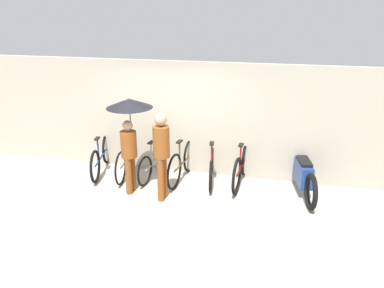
% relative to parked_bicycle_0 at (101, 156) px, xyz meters
% --- Properties ---
extents(ground_plane, '(30.00, 30.00, 0.00)m').
position_rel_parked_bicycle_0_xyz_m(ground_plane, '(1.60, -1.34, -0.37)').
color(ground_plane, '#9E998E').
extents(back_wall, '(12.46, 0.12, 2.52)m').
position_rel_parked_bicycle_0_xyz_m(back_wall, '(1.60, 0.51, 0.88)').
color(back_wall, '#B2A893').
rests_on(back_wall, ground).
extents(parked_bicycle_0, '(0.57, 1.78, 1.02)m').
position_rel_parked_bicycle_0_xyz_m(parked_bicycle_0, '(0.00, 0.00, 0.00)').
color(parked_bicycle_0, black).
rests_on(parked_bicycle_0, ground).
extents(parked_bicycle_1, '(0.44, 1.75, 1.00)m').
position_rel_parked_bicycle_0_xyz_m(parked_bicycle_1, '(0.64, 0.01, 0.01)').
color(parked_bicycle_1, black).
rests_on(parked_bicycle_1, ground).
extents(parked_bicycle_2, '(0.44, 1.71, 1.07)m').
position_rel_parked_bicycle_0_xyz_m(parked_bicycle_2, '(1.28, 0.09, -0.02)').
color(parked_bicycle_2, black).
rests_on(parked_bicycle_2, ground).
extents(parked_bicycle_3, '(0.44, 1.72, 1.00)m').
position_rel_parked_bicycle_0_xyz_m(parked_bicycle_3, '(1.92, 0.03, 0.02)').
color(parked_bicycle_3, black).
rests_on(parked_bicycle_3, ground).
extents(parked_bicycle_4, '(0.44, 1.64, 1.11)m').
position_rel_parked_bicycle_0_xyz_m(parked_bicycle_4, '(2.56, 0.09, -0.01)').
color(parked_bicycle_4, black).
rests_on(parked_bicycle_4, ground).
extents(parked_bicycle_5, '(0.44, 1.75, 1.10)m').
position_rel_parked_bicycle_0_xyz_m(parked_bicycle_5, '(3.20, 0.10, 0.03)').
color(parked_bicycle_5, black).
rests_on(parked_bicycle_5, ground).
extents(pedestrian_leading, '(0.91, 0.91, 1.93)m').
position_rel_parked_bicycle_0_xyz_m(pedestrian_leading, '(1.04, -0.71, 1.11)').
color(pedestrian_leading, brown).
rests_on(pedestrian_leading, ground).
extents(pedestrian_center, '(0.32, 0.32, 1.75)m').
position_rel_parked_bicycle_0_xyz_m(pedestrian_center, '(1.76, -0.92, 0.66)').
color(pedestrian_center, brown).
rests_on(pedestrian_center, ground).
extents(motorcycle, '(0.64, 2.04, 0.92)m').
position_rel_parked_bicycle_0_xyz_m(motorcycle, '(4.46, 0.01, 0.03)').
color(motorcycle, black).
rests_on(motorcycle, ground).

